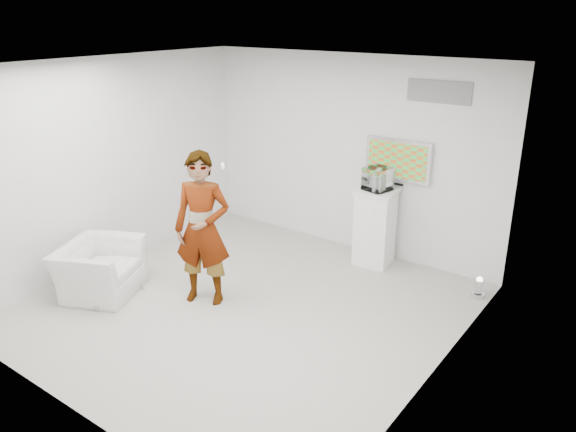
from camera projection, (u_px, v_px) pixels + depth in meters
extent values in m
cube|color=#AAA59C|center=(246.00, 305.00, 7.22)|extent=(5.00, 5.00, 0.01)
cube|color=#2E2E31|center=(239.00, 66.00, 6.18)|extent=(5.00, 5.00, 0.01)
cube|color=silver|center=(349.00, 154.00, 8.60)|extent=(5.00, 0.01, 3.00)
cube|color=silver|center=(53.00, 268.00, 4.81)|extent=(5.00, 0.01, 3.00)
cube|color=silver|center=(110.00, 163.00, 8.08)|extent=(0.01, 5.00, 3.00)
cube|color=silver|center=(444.00, 243.00, 5.32)|extent=(0.01, 5.00, 3.00)
cube|color=silver|center=(398.00, 160.00, 8.07)|extent=(1.00, 0.08, 0.60)
cube|color=slate|center=(439.00, 92.00, 7.48)|extent=(0.90, 0.02, 0.30)
imported|color=silver|center=(202.00, 229.00, 7.04)|extent=(0.86, 0.73, 1.98)
imported|color=silver|center=(100.00, 269.00, 7.46)|extent=(1.28, 1.34, 0.69)
cube|color=white|center=(375.00, 227.00, 8.26)|extent=(0.62, 0.62, 1.14)
cylinder|color=silver|center=(479.00, 288.00, 7.39)|extent=(0.23, 0.23, 0.28)
cube|color=white|center=(378.00, 179.00, 8.00)|extent=(0.40, 0.40, 0.33)
cube|color=white|center=(378.00, 182.00, 8.02)|extent=(0.09, 0.18, 0.24)
cube|color=white|center=(223.00, 166.00, 6.86)|extent=(0.14, 0.14, 0.04)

